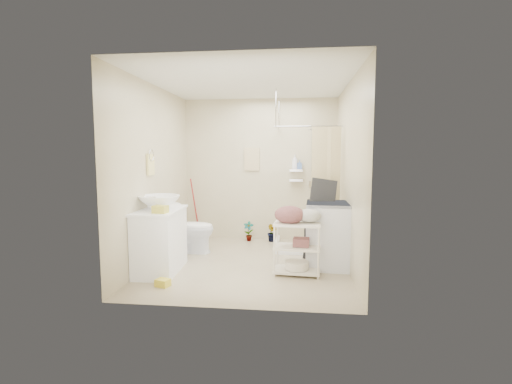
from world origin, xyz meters
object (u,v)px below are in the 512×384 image
(toilet, at_px, (190,228))
(laundry_rack, at_px, (297,243))
(washing_machine, at_px, (329,235))
(vanity, at_px, (160,240))

(toilet, xyz_separation_m, laundry_rack, (1.74, -0.93, 0.02))
(toilet, bearing_deg, washing_machine, -103.56)
(toilet, distance_m, washing_machine, 2.24)
(toilet, bearing_deg, laundry_rack, -118.04)
(washing_machine, bearing_deg, toilet, 169.02)
(vanity, height_order, laundry_rack, vanity)
(vanity, bearing_deg, toilet, 80.37)
(washing_machine, height_order, laundry_rack, washing_machine)
(toilet, xyz_separation_m, washing_machine, (2.18, -0.53, 0.06))
(vanity, xyz_separation_m, laundry_rack, (1.86, 0.07, -0.01))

